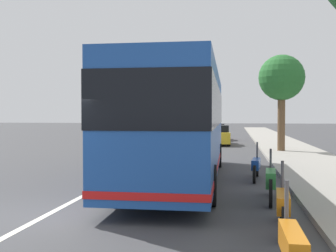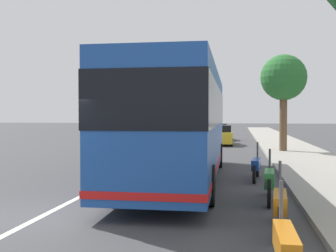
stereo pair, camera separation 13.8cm
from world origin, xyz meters
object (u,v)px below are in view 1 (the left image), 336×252
Objects in this scene: car_oncoming at (217,135)px; car_far_distant at (215,132)px; motorcycle_mid_row at (256,166)px; roadside_tree_mid_block at (282,79)px; motorcycle_far_end at (271,182)px; motorcycle_by_tree at (292,250)px; motorcycle_nearest_curb at (283,206)px; coach_bus at (180,120)px.

car_far_distant is at bearing 1.11° from car_oncoming.
motorcycle_mid_row is at bearing -173.55° from car_far_distant.
roadside_tree_mid_block reaches higher than motorcycle_mid_row.
car_oncoming and car_far_distant have the same top height.
motorcycle_far_end is 3.51m from motorcycle_mid_row.
motorcycle_far_end reaches higher than motorcycle_mid_row.
motorcycle_by_tree is 1.02× the size of motorcycle_nearest_curb.
roadside_tree_mid_block reaches higher than motorcycle_far_end.
car_far_distant is 0.80× the size of roadside_tree_mid_block.
roadside_tree_mid_block is (19.25, -1.92, 3.84)m from motorcycle_by_tree.
motorcycle_mid_row is at bearing 6.93° from motorcycle_nearest_curb.
motorcycle_by_tree is at bearing -173.61° from motorcycle_mid_row.
motorcycle_far_end is 1.01× the size of motorcycle_mid_row.
motorcycle_far_end is at bearing -176.98° from car_oncoming.
motorcycle_by_tree is 1.00× the size of motorcycle_mid_row.
coach_bus reaches higher than motorcycle_by_tree.
motorcycle_by_tree and motorcycle_nearest_curb have the same top height.
car_far_distant is at bearing 4.80° from motorcycle_by_tree.
motorcycle_mid_row is at bearing -176.32° from car_oncoming.
car_oncoming reaches higher than motorcycle_mid_row.
roadside_tree_mid_block is at bearing -4.32° from motorcycle_mid_row.
coach_bus reaches higher than car_oncoming.
motorcycle_mid_row is 0.47× the size of car_far_distant.
motorcycle_by_tree is at bearing 174.30° from roadside_tree_mid_block.
motorcycle_nearest_curb is 0.46× the size of car_far_distant.
motorcycle_far_end is at bearing 172.84° from roadside_tree_mid_block.
roadside_tree_mid_block is at bearing -2.60° from motorcycle_far_end.
motorcycle_far_end is 0.38× the size of roadside_tree_mid_block.
motorcycle_nearest_curb is at bearing -3.66° from motorcycle_by_tree.
coach_bus is 5.39× the size of motorcycle_mid_row.
coach_bus is at bearing -179.89° from car_far_distant.
motorcycle_far_end is at bearing 5.19° from motorcycle_nearest_curb.
car_far_distant is (23.29, 0.00, -1.34)m from coach_bus.
motorcycle_nearest_curb is 23.06m from car_oncoming.
coach_bus is 17.44m from car_oncoming.
car_oncoming is (20.25, 2.25, 0.21)m from motorcycle_far_end.
coach_bus is 23.33m from car_far_distant.
motorcycle_mid_row is 0.38× the size of roadside_tree_mid_block.
motorcycle_by_tree is 0.99× the size of motorcycle_far_end.
motorcycle_far_end is 0.47× the size of car_oncoming.
car_oncoming is 5.93m from car_far_distant.
roadside_tree_mid_block reaches higher than car_oncoming.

